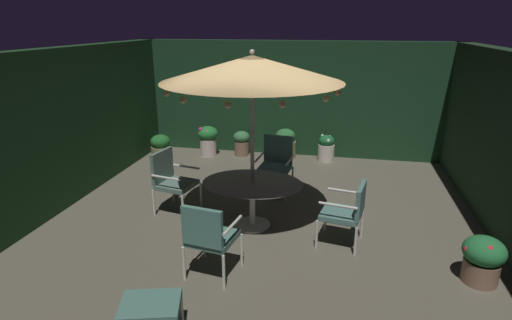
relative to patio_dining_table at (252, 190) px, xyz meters
name	(u,v)px	position (x,y,z in m)	size (l,w,h in m)	color
ground_plane	(263,222)	(0.13, 0.16, -0.59)	(7.21, 7.69, 0.02)	#605A4A
hedge_backdrop_rear	(293,99)	(0.13, 3.86, 0.71)	(7.21, 0.30, 2.58)	#18361F
hedge_backdrop_left	(54,131)	(-3.33, 0.16, 0.71)	(0.30, 7.69, 2.58)	#18371B
patio_dining_table	(252,190)	(0.00, 0.00, 0.00)	(1.50, 1.19, 0.72)	silver
patio_umbrella	(252,69)	(0.00, 0.00, 1.78)	(2.52, 2.52, 2.62)	silver
patio_chair_north	(209,235)	(-0.23, -1.41, -0.01)	(0.64, 0.65, 0.98)	silver
patio_chair_northeast	(348,209)	(1.40, -0.27, -0.05)	(0.65, 0.65, 0.90)	silver
patio_chair_east	(276,162)	(0.13, 1.43, -0.01)	(0.64, 0.68, 1.01)	silver
patio_chair_southeast	(171,177)	(-1.41, 0.28, 0.00)	(0.68, 0.69, 1.01)	silver
ottoman_footrest	(150,307)	(-0.46, -2.52, -0.22)	(0.66, 0.58, 0.42)	silver
potted_plant_left_near	(161,146)	(-2.74, 2.83, -0.31)	(0.44, 0.44, 0.55)	olive
potted_plant_right_near	(483,258)	(2.97, -0.85, -0.27)	(0.49, 0.49, 0.58)	#88664F
potted_plant_back_center	(326,148)	(0.96, 3.42, -0.29)	(0.36, 0.36, 0.58)	beige
potted_plant_left_far	(285,143)	(0.03, 3.48, -0.26)	(0.49, 0.49, 0.67)	olive
potted_plant_front_corner	(242,142)	(-0.99, 3.42, -0.28)	(0.38, 0.38, 0.57)	#7F634B
potted_plant_right_far	(208,139)	(-1.75, 3.25, -0.20)	(0.47, 0.47, 0.69)	beige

